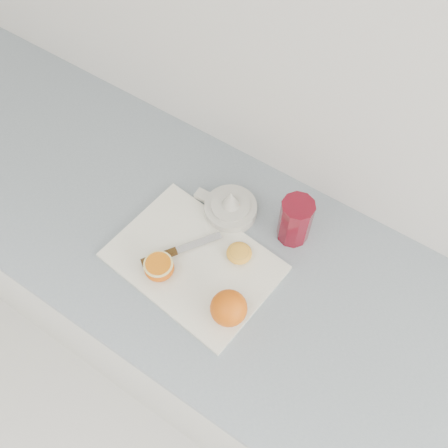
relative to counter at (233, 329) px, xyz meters
The scene contains 8 objects.
counter is the anchor object (origin of this frame).
cutting_board 0.46m from the counter, 149.40° to the right, with size 0.38×0.27×0.01m, color white.
whole_orange 0.51m from the counter, 64.43° to the right, with size 0.08×0.08×0.08m.
half_orange 0.51m from the counter, 138.60° to the right, with size 0.07×0.07×0.04m.
squeezed_shell 0.47m from the counter, 104.05° to the left, with size 0.06×0.06×0.03m.
paring_knife 0.49m from the counter, 152.57° to the right, with size 0.13×0.18×0.01m.
citrus_juicer 0.49m from the counter, 129.27° to the left, with size 0.17×0.13×0.09m.
red_tumbler 0.53m from the counter, 64.91° to the left, with size 0.08×0.08×0.13m.
Camera 1 is at (0.42, 1.24, 1.95)m, focal length 40.00 mm.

